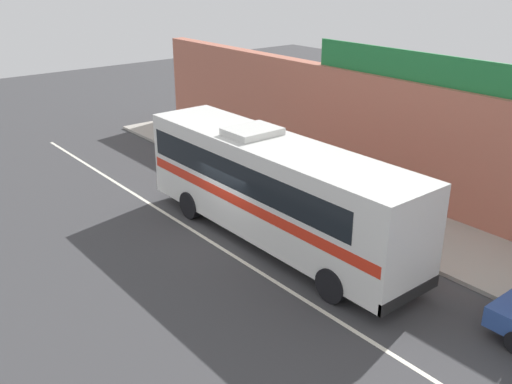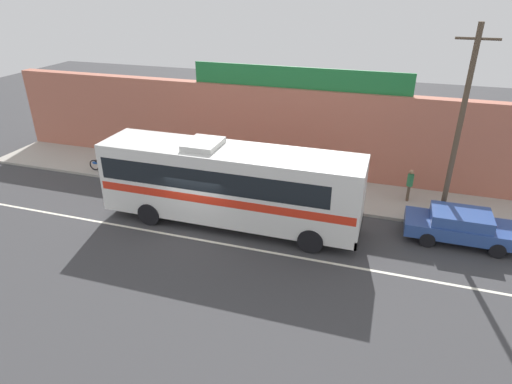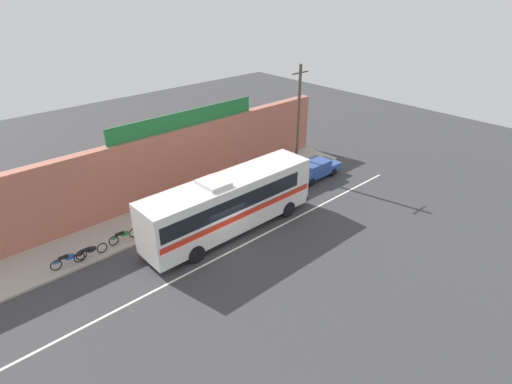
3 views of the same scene
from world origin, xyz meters
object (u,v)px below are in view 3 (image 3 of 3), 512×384
object	(u,v)px
intercity_bus	(229,202)
utility_pole	(298,120)
parked_car	(314,169)
motorcycle_purple	(90,251)
motorcycle_orange	(68,259)
motorcycle_blue	(123,235)
pedestrian_near_shop	(268,160)

from	to	relation	value
intercity_bus	utility_pole	xyz separation A→B (m)	(9.07, 2.87, 2.41)
parked_car	motorcycle_purple	bearing A→B (deg)	175.33
motorcycle_orange	motorcycle_blue	bearing A→B (deg)	1.75
parked_car	motorcycle_orange	distance (m)	18.48
parked_car	motorcycle_orange	bearing A→B (deg)	175.21
intercity_bus	pedestrian_near_shop	size ratio (longest dim) A/B	7.07
utility_pole	motorcycle_blue	size ratio (longest dim) A/B	4.44
intercity_bus	motorcycle_orange	size ratio (longest dim) A/B	5.81
parked_car	motorcycle_orange	xyz separation A→B (m)	(-18.41, 1.54, -0.17)
parked_car	utility_pole	xyz separation A→B (m)	(-0.66, 1.35, 3.74)
parked_car	intercity_bus	bearing A→B (deg)	-171.12
motorcycle_orange	pedestrian_near_shop	bearing A→B (deg)	5.20
utility_pole	motorcycle_orange	distance (m)	18.18
intercity_bus	parked_car	xyz separation A→B (m)	(9.73, 1.52, -1.33)
motorcycle_purple	motorcycle_blue	world-z (taller)	same
parked_car	pedestrian_near_shop	distance (m)	3.69
motorcycle_blue	motorcycle_orange	world-z (taller)	same
intercity_bus	motorcycle_orange	distance (m)	9.33
intercity_bus	motorcycle_purple	world-z (taller)	intercity_bus
utility_pole	pedestrian_near_shop	distance (m)	4.05
utility_pole	motorcycle_orange	bearing A→B (deg)	179.39
utility_pole	motorcycle_purple	size ratio (longest dim) A/B	4.41
utility_pole	motorcycle_blue	xyz separation A→B (m)	(-14.51, 0.29, -3.91)
intercity_bus	utility_pole	size ratio (longest dim) A/B	1.36
motorcycle_blue	motorcycle_orange	bearing A→B (deg)	-178.25
motorcycle_orange	parked_car	bearing A→B (deg)	-4.79
motorcycle_purple	motorcycle_blue	bearing A→B (deg)	6.32
utility_pole	motorcycle_orange	world-z (taller)	utility_pole
motorcycle_orange	motorcycle_purple	bearing A→B (deg)	-6.52
motorcycle_purple	motorcycle_blue	xyz separation A→B (m)	(2.09, 0.23, 0.00)
intercity_bus	utility_pole	bearing A→B (deg)	17.59
utility_pole	motorcycle_purple	bearing A→B (deg)	179.81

